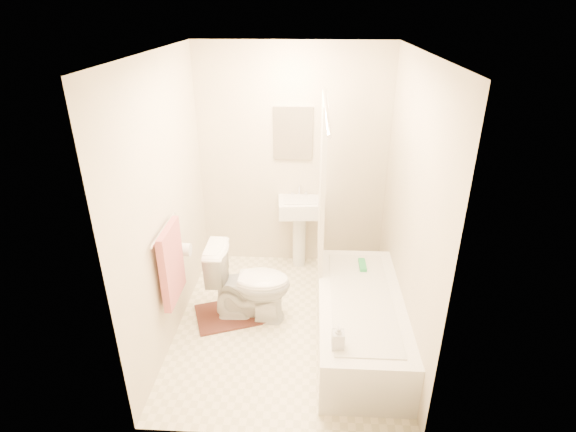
# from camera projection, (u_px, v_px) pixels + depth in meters

# --- Properties ---
(floor) EXTENTS (2.40, 2.40, 0.00)m
(floor) POSITION_uv_depth(u_px,v_px,m) (287.00, 324.00, 4.19)
(floor) COLOR beige
(floor) RESTS_ON ground
(ceiling) EXTENTS (2.40, 2.40, 0.00)m
(ceiling) POSITION_uv_depth(u_px,v_px,m) (286.00, 52.00, 3.16)
(ceiling) COLOR white
(ceiling) RESTS_ON ground
(wall_back) EXTENTS (2.00, 0.02, 2.40)m
(wall_back) POSITION_uv_depth(u_px,v_px,m) (293.00, 161.00, 4.76)
(wall_back) COLOR beige
(wall_back) RESTS_ON ground
(wall_left) EXTENTS (0.02, 2.40, 2.40)m
(wall_left) POSITION_uv_depth(u_px,v_px,m) (166.00, 204.00, 3.73)
(wall_left) COLOR beige
(wall_left) RESTS_ON ground
(wall_right) EXTENTS (0.02, 2.40, 2.40)m
(wall_right) POSITION_uv_depth(u_px,v_px,m) (410.00, 210.00, 3.63)
(wall_right) COLOR beige
(wall_right) RESTS_ON ground
(mirror) EXTENTS (0.40, 0.03, 0.55)m
(mirror) POSITION_uv_depth(u_px,v_px,m) (293.00, 133.00, 4.61)
(mirror) COLOR white
(mirror) RESTS_ON wall_back
(curtain_rod) EXTENTS (0.03, 1.70, 0.03)m
(curtain_rod) POSITION_uv_depth(u_px,v_px,m) (326.00, 107.00, 3.41)
(curtain_rod) COLOR silver
(curtain_rod) RESTS_ON wall_back
(shower_curtain) EXTENTS (0.04, 0.80, 1.55)m
(shower_curtain) POSITION_uv_depth(u_px,v_px,m) (322.00, 183.00, 4.10)
(shower_curtain) COLOR silver
(shower_curtain) RESTS_ON curtain_rod
(towel_bar) EXTENTS (0.02, 0.60, 0.02)m
(towel_bar) POSITION_uv_depth(u_px,v_px,m) (163.00, 229.00, 3.54)
(towel_bar) COLOR silver
(towel_bar) RESTS_ON wall_left
(towel) EXTENTS (0.06, 0.45, 0.66)m
(towel) POSITION_uv_depth(u_px,v_px,m) (172.00, 264.00, 3.68)
(towel) COLOR #CC7266
(towel) RESTS_ON towel_bar
(toilet_paper) EXTENTS (0.11, 0.12, 0.12)m
(toilet_paper) POSITION_uv_depth(u_px,v_px,m) (184.00, 250.00, 4.05)
(toilet_paper) COLOR white
(toilet_paper) RESTS_ON wall_left
(toilet) EXTENTS (0.77, 0.43, 0.75)m
(toilet) POSITION_uv_depth(u_px,v_px,m) (249.00, 283.00, 4.14)
(toilet) COLOR white
(toilet) RESTS_ON floor
(sink) EXTENTS (0.48, 0.40, 0.89)m
(sink) POSITION_uv_depth(u_px,v_px,m) (299.00, 230.00, 4.95)
(sink) COLOR white
(sink) RESTS_ON floor
(bathtub) EXTENTS (0.71, 1.62, 0.46)m
(bathtub) POSITION_uv_depth(u_px,v_px,m) (359.00, 320.00, 3.88)
(bathtub) COLOR white
(bathtub) RESTS_ON floor
(bath_mat) EXTENTS (0.75, 0.66, 0.02)m
(bath_mat) POSITION_uv_depth(u_px,v_px,m) (230.00, 314.00, 4.31)
(bath_mat) COLOR #4A2B1C
(bath_mat) RESTS_ON floor
(soap_bottle) EXTENTS (0.09, 0.09, 0.20)m
(soap_bottle) POSITION_uv_depth(u_px,v_px,m) (338.00, 336.00, 3.21)
(soap_bottle) COLOR white
(soap_bottle) RESTS_ON bathtub
(scrub_brush) EXTENTS (0.06, 0.21, 0.04)m
(scrub_brush) POSITION_uv_depth(u_px,v_px,m) (362.00, 265.00, 4.23)
(scrub_brush) COLOR green
(scrub_brush) RESTS_ON bathtub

